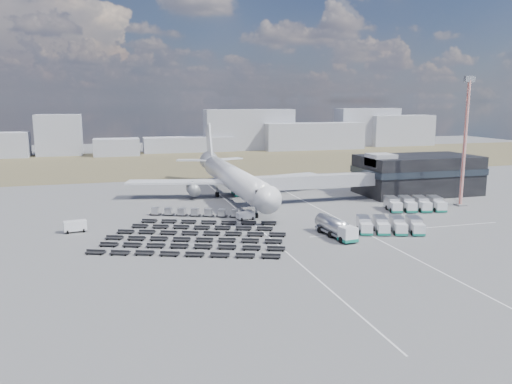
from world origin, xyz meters
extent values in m
plane|color=#565659|center=(0.00, 0.00, 0.00)|extent=(420.00, 420.00, 0.00)
cube|color=brown|center=(0.00, 110.00, 0.01)|extent=(420.00, 90.00, 0.01)
cube|color=silver|center=(-2.00, 5.00, 0.01)|extent=(0.25, 110.00, 0.01)
cube|color=silver|center=(16.00, 5.00, 0.01)|extent=(0.25, 110.00, 0.01)
cube|color=silver|center=(25.00, -8.00, 0.01)|extent=(40.00, 0.25, 0.01)
cube|color=black|center=(48.00, 24.00, 5.00)|extent=(30.00, 16.00, 10.00)
cube|color=#262D38|center=(48.00, 24.00, 6.20)|extent=(30.40, 16.40, 1.60)
cube|color=#939399|center=(36.00, 22.00, 9.50)|extent=(6.00, 6.00, 3.00)
cube|color=#939399|center=(18.10, 20.50, 5.10)|extent=(29.80, 3.00, 3.00)
cube|color=#939399|center=(4.70, 20.00, 5.10)|extent=(4.00, 3.60, 3.40)
cylinder|color=slate|center=(6.20, 20.50, 2.55)|extent=(0.70, 0.70, 5.10)
cylinder|color=black|center=(6.20, 20.50, 0.45)|extent=(1.40, 0.90, 1.40)
cylinder|color=silver|center=(0.00, 30.00, 5.30)|extent=(5.60, 48.00, 5.60)
cone|color=silver|center=(0.00, 3.50, 5.30)|extent=(5.60, 5.00, 5.60)
cone|color=silver|center=(0.00, 58.00, 6.10)|extent=(5.60, 8.00, 5.60)
cube|color=black|center=(0.00, 5.50, 6.10)|extent=(2.20, 2.00, 0.80)
cube|color=silver|center=(-13.00, 35.00, 4.10)|extent=(25.59, 11.38, 0.50)
cube|color=silver|center=(13.00, 35.00, 4.10)|extent=(25.59, 11.38, 0.50)
cylinder|color=slate|center=(-9.50, 33.00, 2.40)|extent=(3.00, 5.00, 3.00)
cylinder|color=slate|center=(9.50, 33.00, 2.40)|extent=(3.00, 5.00, 3.00)
cube|color=silver|center=(-5.50, 60.00, 6.50)|extent=(9.49, 5.63, 0.35)
cube|color=silver|center=(5.50, 60.00, 6.50)|extent=(9.49, 5.63, 0.35)
cube|color=silver|center=(0.00, 61.00, 11.80)|extent=(0.50, 9.06, 11.45)
cylinder|color=slate|center=(0.00, 9.00, 1.25)|extent=(0.50, 0.50, 2.50)
cylinder|color=slate|center=(-3.20, 34.00, 1.25)|extent=(0.60, 0.60, 2.50)
cylinder|color=slate|center=(3.20, 34.00, 1.25)|extent=(0.60, 0.60, 2.50)
cylinder|color=black|center=(0.00, 9.00, 0.50)|extent=(0.50, 1.20, 1.20)
cube|color=#989AA6|center=(-51.08, 151.23, 9.05)|extent=(19.23, 12.00, 18.11)
cube|color=#989AA6|center=(-26.66, 142.59, 3.75)|extent=(19.68, 12.00, 7.50)
cube|color=#989AA6|center=(6.73, 150.91, 3.52)|extent=(42.43, 12.00, 7.03)
cube|color=#989AA6|center=(37.28, 152.20, 9.96)|extent=(44.20, 12.00, 19.92)
cube|color=#989AA6|center=(68.93, 145.34, 6.61)|extent=(51.02, 12.00, 13.22)
cube|color=#989AA6|center=(105.16, 157.61, 10.04)|extent=(34.09, 12.00, 20.08)
cube|color=#989AA6|center=(123.20, 153.36, 8.18)|extent=(36.02, 12.00, 16.35)
cube|color=silver|center=(9.94, -13.13, 1.54)|extent=(2.84, 2.84, 2.44)
cube|color=#157660|center=(9.94, -13.13, 0.58)|extent=(2.96, 2.96, 0.53)
cylinder|color=#B9BABF|center=(9.31, -7.96, 2.02)|extent=(3.61, 8.23, 2.66)
cube|color=slate|center=(9.31, -7.96, 0.80)|extent=(3.51, 8.22, 0.37)
cylinder|color=black|center=(9.50, -9.54, 0.53)|extent=(2.88, 1.50, 1.17)
cube|color=silver|center=(-2.63, 8.00, 0.77)|extent=(3.71, 2.39, 1.55)
cube|color=silver|center=(-35.45, 7.11, 1.08)|extent=(4.24, 2.39, 2.17)
cube|color=silver|center=(2.30, 34.74, 1.50)|extent=(2.58, 5.75, 2.62)
cube|color=#157660|center=(2.30, 34.74, 0.42)|extent=(2.68, 5.85, 0.42)
cube|color=silver|center=(15.32, -9.60, 1.18)|extent=(2.62, 2.56, 2.00)
cube|color=#157660|center=(15.32, -9.60, 0.41)|extent=(2.73, 2.67, 0.41)
cube|color=#B9BABF|center=(16.32, -6.58, 1.55)|extent=(3.39, 4.66, 2.36)
cube|color=silver|center=(18.25, -10.57, 1.18)|extent=(2.62, 2.56, 2.00)
cube|color=#157660|center=(18.25, -10.57, 0.41)|extent=(2.73, 2.67, 0.41)
cube|color=#B9BABF|center=(19.26, -7.55, 1.55)|extent=(3.39, 4.66, 2.36)
cube|color=silver|center=(21.19, -11.55, 1.18)|extent=(2.62, 2.56, 2.00)
cube|color=#157660|center=(21.19, -11.55, 0.41)|extent=(2.73, 2.67, 0.41)
cube|color=#B9BABF|center=(22.19, -8.53, 1.55)|extent=(3.39, 4.66, 2.36)
cube|color=silver|center=(24.12, -12.52, 1.18)|extent=(2.62, 2.56, 2.00)
cube|color=#157660|center=(24.12, -12.52, 0.41)|extent=(2.73, 2.67, 0.41)
cube|color=#B9BABF|center=(25.12, -9.50, 1.55)|extent=(3.39, 4.66, 2.36)
cube|color=silver|center=(30.47, 5.19, 1.25)|extent=(2.64, 2.56, 2.11)
cube|color=#157660|center=(30.47, 5.19, 0.43)|extent=(2.75, 2.68, 0.43)
cube|color=#B9BABF|center=(31.25, 8.45, 1.63)|extent=(3.26, 4.83, 2.49)
cube|color=silver|center=(33.64, 4.43, 1.25)|extent=(2.64, 2.56, 2.11)
cube|color=#157660|center=(33.64, 4.43, 0.43)|extent=(2.75, 2.68, 0.43)
cube|color=#B9BABF|center=(34.42, 7.70, 1.63)|extent=(3.26, 4.83, 2.49)
cube|color=silver|center=(36.81, 3.67, 1.25)|extent=(2.64, 2.56, 2.11)
cube|color=#157660|center=(36.81, 3.67, 0.43)|extent=(2.75, 2.68, 0.43)
cube|color=#B9BABF|center=(37.59, 6.94, 1.63)|extent=(3.26, 4.83, 2.49)
cube|color=silver|center=(39.99, 2.92, 1.25)|extent=(2.64, 2.56, 2.11)
cube|color=#157660|center=(39.99, 2.92, 0.43)|extent=(2.75, 2.68, 0.43)
cube|color=#B9BABF|center=(40.77, 6.18, 1.63)|extent=(3.26, 4.83, 2.49)
cube|color=black|center=(-20.01, 17.16, 0.27)|extent=(2.70, 2.23, 0.16)
cube|color=#B9BABF|center=(-20.01, 17.16, 1.03)|extent=(1.88, 1.88, 1.34)
cube|color=black|center=(-17.37, 16.04, 0.27)|extent=(2.70, 2.23, 0.16)
cube|color=#B9BABF|center=(-17.37, 16.04, 1.03)|extent=(1.88, 1.88, 1.34)
cube|color=black|center=(-14.73, 14.92, 0.27)|extent=(2.70, 2.23, 0.16)
cube|color=#B9BABF|center=(-14.73, 14.92, 1.03)|extent=(1.88, 1.88, 1.34)
cube|color=black|center=(-12.10, 13.80, 0.27)|extent=(2.70, 2.23, 0.16)
cube|color=#B9BABF|center=(-12.10, 13.80, 1.03)|extent=(1.88, 1.88, 1.34)
cube|color=black|center=(-9.46, 12.68, 0.27)|extent=(2.70, 2.23, 0.16)
cube|color=#B9BABF|center=(-9.46, 12.68, 1.03)|extent=(1.88, 1.88, 1.34)
cube|color=black|center=(-6.82, 11.57, 0.27)|extent=(2.70, 2.23, 0.16)
cube|color=#B9BABF|center=(-6.82, 11.57, 1.03)|extent=(1.88, 1.88, 1.34)
cube|color=black|center=(-4.19, 10.45, 0.27)|extent=(2.70, 2.23, 0.16)
cube|color=#B9BABF|center=(-4.19, 10.45, 1.03)|extent=(1.88, 1.88, 1.34)
cube|color=black|center=(-1.55, 9.33, 0.27)|extent=(2.70, 2.23, 0.16)
cube|color=#B9BABF|center=(-1.55, 9.33, 1.03)|extent=(1.88, 1.88, 1.34)
cube|color=black|center=(-18.37, -12.69, 0.36)|extent=(30.42, 12.55, 0.72)
cube|color=black|center=(-16.91, -8.77, 0.36)|extent=(30.42, 12.55, 0.72)
cube|color=black|center=(-15.44, -4.85, 0.36)|extent=(30.42, 12.55, 0.72)
cube|color=black|center=(-13.98, -0.92, 0.36)|extent=(30.42, 12.55, 0.72)
cube|color=black|center=(-12.52, 3.00, 0.36)|extent=(26.68, 11.15, 0.72)
cube|color=black|center=(-11.06, 6.92, 0.36)|extent=(26.68, 11.15, 0.72)
cylinder|color=red|center=(49.01, 7.91, 14.21)|extent=(0.80, 0.80, 28.41)
cube|color=slate|center=(49.01, 7.91, 28.75)|extent=(2.78, 0.95, 1.36)
cube|color=#565659|center=(49.01, 7.91, 0.17)|extent=(2.27, 2.27, 0.34)
camera|label=1|loc=(-27.88, -88.15, 23.91)|focal=35.00mm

